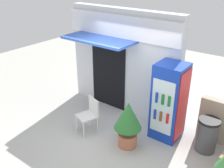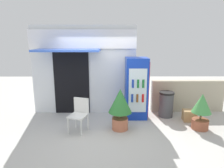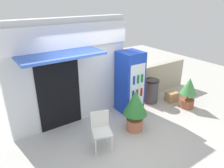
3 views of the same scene
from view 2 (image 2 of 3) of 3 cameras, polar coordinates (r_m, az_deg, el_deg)
ground at (r=5.49m, az=-4.30°, el=-13.28°), size 16.00×16.00×0.00m
storefront_building at (r=6.53m, az=-8.26°, el=4.54°), size 3.34×1.12×2.85m
drink_cooler at (r=6.15m, az=7.05°, el=-1.17°), size 0.68×0.72×1.87m
plastic_chair at (r=5.37m, az=-9.36°, el=-8.06°), size 0.55×0.57×0.88m
potted_plant_near_shop at (r=5.32m, az=2.37°, el=-6.16°), size 0.63×0.63×1.13m
potted_plant_curbside at (r=5.89m, az=24.37°, el=-6.60°), size 0.52×0.52×1.00m
trash_bin at (r=6.52m, az=15.33°, el=-5.62°), size 0.46×0.46×0.80m
stone_boundary_wall at (r=7.20m, az=20.82°, el=-3.21°), size 2.42×0.21×1.06m
cardboard_box at (r=6.47m, az=21.38°, el=-8.43°), size 0.41×0.35×0.33m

